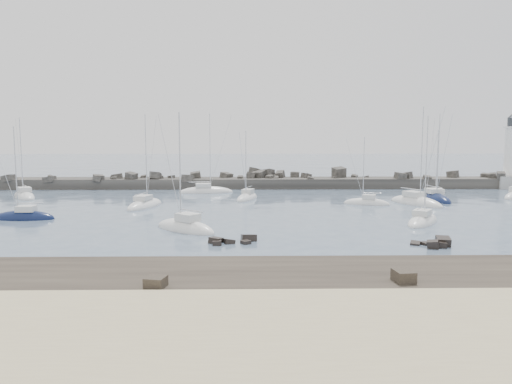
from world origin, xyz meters
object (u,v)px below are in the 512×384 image
(sailboat_2, at_px, (24,218))
(sailboat_13, at_px, (416,203))
(lighthouse, at_px, (510,171))
(sailboat_3, at_px, (145,206))
(sailboat_10, at_px, (437,198))
(sailboat_4, at_px, (206,192))
(sailboat_9, at_px, (367,204))
(sailboat_8, at_px, (434,199))
(sailboat_1, at_px, (24,197))
(sailboat_6, at_px, (247,198))
(sailboat_5, at_px, (185,229))
(sailboat_7, at_px, (423,222))

(sailboat_2, xyz_separation_m, sailboat_13, (50.29, 11.82, 0.00))
(lighthouse, relative_size, sailboat_3, 1.07)
(sailboat_2, xyz_separation_m, sailboat_10, (55.55, 17.60, 0.00))
(sailboat_4, distance_m, sailboat_9, 28.15)
(sailboat_8, bearing_deg, sailboat_4, 163.87)
(sailboat_9, distance_m, sailboat_10, 13.69)
(sailboat_1, distance_m, sailboat_9, 52.80)
(lighthouse, bearing_deg, sailboat_4, -171.89)
(sailboat_13, bearing_deg, sailboat_6, 166.36)
(sailboat_2, relative_size, sailboat_4, 0.82)
(sailboat_8, bearing_deg, sailboat_9, -158.41)
(sailboat_1, distance_m, sailboat_8, 63.55)
(sailboat_2, relative_size, sailboat_9, 1.13)
(lighthouse, relative_size, sailboat_9, 1.40)
(sailboat_3, height_order, sailboat_13, sailboat_13)
(sailboat_2, height_order, sailboat_5, sailboat_5)
(lighthouse, xyz_separation_m, sailboat_9, (-32.48, -22.75, -2.96))
(sailboat_7, distance_m, sailboat_8, 21.21)
(sailboat_2, bearing_deg, sailboat_7, -4.07)
(sailboat_2, height_order, sailboat_7, sailboat_7)
(sailboat_2, bearing_deg, sailboat_10, 17.58)
(sailboat_2, bearing_deg, sailboat_1, 113.62)
(sailboat_4, xyz_separation_m, sailboat_13, (31.08, -14.52, 0.02))
(sailboat_7, relative_size, sailboat_9, 1.24)
(sailboat_2, relative_size, sailboat_10, 1.02)
(sailboat_2, xyz_separation_m, sailboat_8, (54.55, 16.12, 0.00))
(lighthouse, bearing_deg, sailboat_2, -155.57)
(sailboat_3, xyz_separation_m, sailboat_7, (33.83, -13.27, -0.00))
(sailboat_8, relative_size, sailboat_13, 0.94)
(sailboat_13, bearing_deg, sailboat_2, -166.78)
(lighthouse, bearing_deg, sailboat_6, -161.30)
(sailboat_2, height_order, sailboat_13, sailboat_13)
(lighthouse, xyz_separation_m, sailboat_6, (-49.45, -16.74, -2.95))
(sailboat_6, height_order, sailboat_10, sailboat_10)
(sailboat_13, bearing_deg, sailboat_9, -178.58)
(lighthouse, distance_m, sailboat_1, 85.79)
(sailboat_5, bearing_deg, sailboat_8, 33.87)
(lighthouse, xyz_separation_m, sailboat_7, (-29.73, -37.67, -2.96))
(sailboat_3, xyz_separation_m, sailboat_5, (7.70, -17.17, 0.02))
(sailboat_3, relative_size, sailboat_13, 0.92)
(sailboat_2, relative_size, sailboat_13, 0.79)
(sailboat_7, xyz_separation_m, sailboat_9, (-2.75, 14.92, -0.00))
(sailboat_1, relative_size, sailboat_7, 1.05)
(sailboat_3, bearing_deg, sailboat_1, 153.92)
(sailboat_2, bearing_deg, sailboat_8, 16.46)
(sailboat_1, height_order, sailboat_3, sailboat_3)
(sailboat_1, bearing_deg, sailboat_2, -66.38)
(sailboat_10, distance_m, sailboat_13, 7.82)
(sailboat_5, relative_size, sailboat_8, 0.95)
(sailboat_5, xyz_separation_m, sailboat_7, (26.13, 3.90, -0.03))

